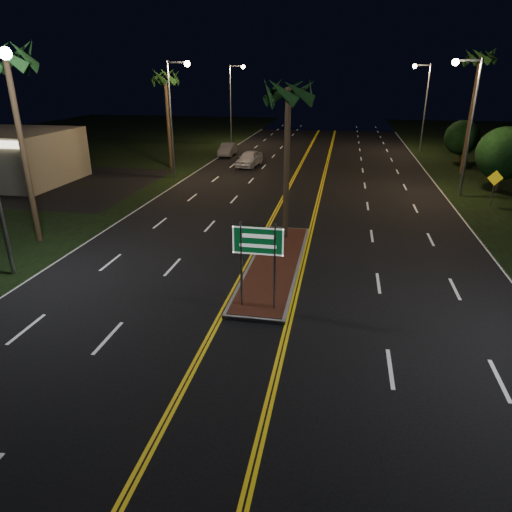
% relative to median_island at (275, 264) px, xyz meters
% --- Properties ---
extents(ground, '(120.00, 120.00, 0.00)m').
position_rel_median_island_xyz_m(ground, '(0.00, -7.00, -0.08)').
color(ground, black).
rests_on(ground, ground).
extents(median_island, '(2.25, 10.25, 0.17)m').
position_rel_median_island_xyz_m(median_island, '(0.00, 0.00, 0.00)').
color(median_island, gray).
rests_on(median_island, ground).
extents(highway_sign, '(1.80, 0.08, 3.20)m').
position_rel_median_island_xyz_m(highway_sign, '(0.00, -4.20, 2.32)').
color(highway_sign, gray).
rests_on(highway_sign, ground).
extents(streetlight_left_mid, '(1.91, 0.44, 9.00)m').
position_rel_median_island_xyz_m(streetlight_left_mid, '(-10.61, 17.00, 5.57)').
color(streetlight_left_mid, gray).
rests_on(streetlight_left_mid, ground).
extents(streetlight_left_far, '(1.91, 0.44, 9.00)m').
position_rel_median_island_xyz_m(streetlight_left_far, '(-10.61, 37.00, 5.57)').
color(streetlight_left_far, gray).
rests_on(streetlight_left_far, ground).
extents(streetlight_right_mid, '(1.91, 0.44, 9.00)m').
position_rel_median_island_xyz_m(streetlight_right_mid, '(10.61, 15.00, 5.57)').
color(streetlight_right_mid, gray).
rests_on(streetlight_right_mid, ground).
extents(streetlight_right_far, '(1.91, 0.44, 9.00)m').
position_rel_median_island_xyz_m(streetlight_right_far, '(10.61, 35.00, 5.57)').
color(streetlight_right_far, gray).
rests_on(streetlight_right_far, ground).
extents(palm_median, '(2.40, 2.40, 8.30)m').
position_rel_median_island_xyz_m(palm_median, '(0.00, 3.50, 7.19)').
color(palm_median, '#382819').
rests_on(palm_median, ground).
extents(palm_left_near, '(2.40, 2.40, 9.80)m').
position_rel_median_island_xyz_m(palm_left_near, '(-12.50, 1.00, 8.60)').
color(palm_left_near, '#382819').
rests_on(palm_left_near, ground).
extents(palm_left_far, '(2.40, 2.40, 8.80)m').
position_rel_median_island_xyz_m(palm_left_far, '(-12.80, 21.00, 7.66)').
color(palm_left_far, '#382819').
rests_on(palm_left_far, ground).
extents(palm_right_far, '(2.40, 2.40, 10.30)m').
position_rel_median_island_xyz_m(palm_right_far, '(12.80, 23.00, 9.06)').
color(palm_right_far, '#382819').
rests_on(palm_right_far, ground).
extents(shrub_mid, '(3.78, 3.78, 4.62)m').
position_rel_median_island_xyz_m(shrub_mid, '(14.00, 17.00, 2.64)').
color(shrub_mid, '#382819').
rests_on(shrub_mid, ground).
extents(shrub_far, '(3.24, 3.24, 3.96)m').
position_rel_median_island_xyz_m(shrub_far, '(13.80, 29.00, 2.25)').
color(shrub_far, '#382819').
rests_on(shrub_far, ground).
extents(car_near, '(2.74, 5.19, 1.65)m').
position_rel_median_island_xyz_m(car_near, '(-5.87, 23.07, 0.74)').
color(car_near, white).
rests_on(car_near, ground).
extents(car_far, '(1.99, 4.48, 1.48)m').
position_rel_median_island_xyz_m(car_far, '(-9.29, 28.40, 0.66)').
color(car_far, '#9D9EA6').
rests_on(car_far, ground).
extents(warning_sign, '(0.98, 0.11, 2.34)m').
position_rel_median_island_xyz_m(warning_sign, '(12.38, 12.51, 1.43)').
color(warning_sign, gray).
rests_on(warning_sign, ground).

